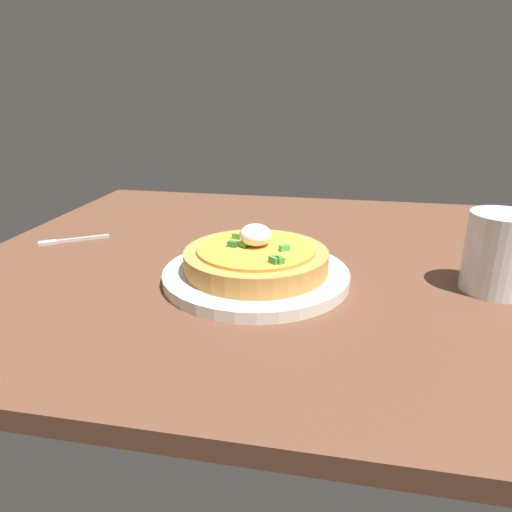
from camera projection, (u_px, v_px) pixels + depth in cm
name	position (u px, v px, depth cm)	size (l,w,h in cm)	color
dining_table	(292.00, 264.00, 71.64)	(97.84, 80.00, 2.29)	brown
plate	(256.00, 275.00, 62.57)	(25.10, 25.10, 1.52)	silver
pizza	(256.00, 258.00, 61.74)	(19.30, 19.30, 6.15)	#C38742
cup_near	(498.00, 257.00, 58.30)	(8.39, 8.39, 10.24)	silver
fork	(68.00, 240.00, 78.07)	(10.06, 7.02, 0.50)	#B7B7BC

